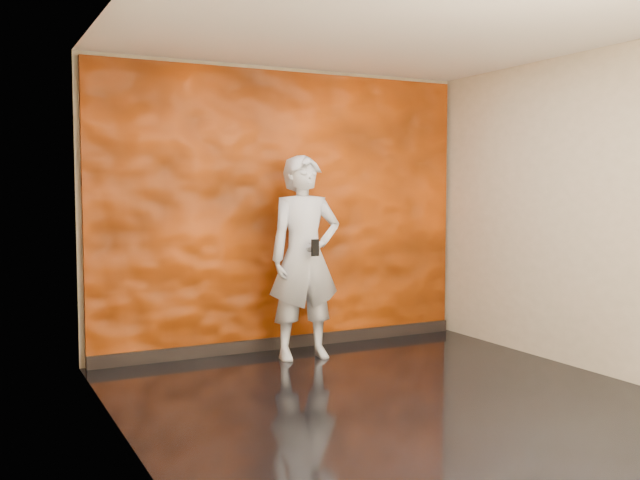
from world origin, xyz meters
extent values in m
cube|color=black|center=(0.00, 0.00, -0.01)|extent=(4.00, 4.00, 0.01)
cube|color=tan|center=(0.00, 2.00, 1.40)|extent=(4.00, 0.02, 2.80)
cube|color=tan|center=(0.00, -2.00, 1.40)|extent=(4.00, 0.02, 2.80)
cube|color=tan|center=(-2.00, 0.00, 1.40)|extent=(0.02, 4.00, 2.80)
cube|color=tan|center=(2.00, 0.00, 1.40)|extent=(0.02, 4.00, 2.80)
cube|color=white|center=(0.00, 0.00, 2.80)|extent=(4.00, 4.00, 0.01)
cube|color=#D44808|center=(0.00, 1.96, 1.38)|extent=(3.90, 0.06, 2.75)
cube|color=black|center=(0.00, 1.92, 0.06)|extent=(3.90, 0.04, 0.12)
imported|color=#9CA0A9|center=(-0.02, 1.47, 0.96)|extent=(0.74, 0.52, 1.91)
cube|color=black|center=(-0.05, 1.20, 1.07)|extent=(0.08, 0.04, 0.15)
camera|label=1|loc=(-2.90, -4.54, 1.60)|focal=40.00mm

